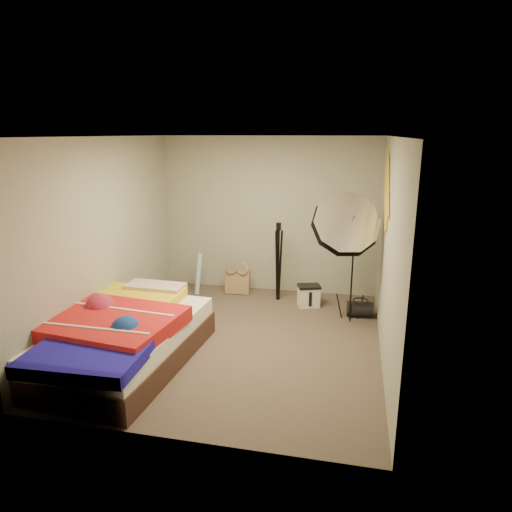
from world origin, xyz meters
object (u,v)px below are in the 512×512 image
(camera_case, at_px, (309,297))
(photo_umbrella, at_px, (345,226))
(tote_bag, at_px, (238,281))
(wrapping_roll, at_px, (198,274))
(bed, at_px, (118,336))
(duffel_bag, at_px, (360,309))
(camera_tripod, at_px, (278,256))

(camera_case, bearing_deg, photo_umbrella, -64.21)
(tote_bag, height_order, camera_case, tote_bag)
(wrapping_roll, distance_m, bed, 2.39)
(tote_bag, distance_m, photo_umbrella, 2.22)
(wrapping_roll, bearing_deg, tote_bag, 13.86)
(duffel_bag, distance_m, bed, 3.34)
(bed, bearing_deg, camera_tripod, 59.01)
(bed, height_order, camera_tripod, camera_tripod)
(duffel_bag, relative_size, bed, 0.15)
(camera_case, xyz_separation_m, bed, (-1.94, -2.20, 0.17))
(tote_bag, distance_m, bed, 2.65)
(tote_bag, distance_m, camera_tripod, 0.87)
(tote_bag, bearing_deg, photo_umbrella, -28.76)
(tote_bag, bearing_deg, camera_tripod, -14.47)
(wrapping_roll, bearing_deg, bed, -93.11)
(tote_bag, relative_size, wrapping_roll, 0.59)
(tote_bag, relative_size, photo_umbrella, 0.21)
(photo_umbrella, bearing_deg, tote_bag, 153.39)
(tote_bag, xyz_separation_m, wrapping_roll, (-0.61, -0.15, 0.14))
(photo_umbrella, distance_m, camera_tripod, 1.38)
(wrapping_roll, distance_m, camera_tripod, 1.36)
(duffel_bag, bearing_deg, photo_umbrella, -140.10)
(camera_case, distance_m, camera_tripod, 0.77)
(tote_bag, height_order, bed, bed)
(wrapping_roll, distance_m, photo_umbrella, 2.61)
(duffel_bag, height_order, photo_umbrella, photo_umbrella)
(bed, bearing_deg, photo_umbrella, 34.89)
(tote_bag, bearing_deg, camera_case, -18.06)
(photo_umbrella, height_order, camera_tripod, photo_umbrella)
(camera_case, xyz_separation_m, photo_umbrella, (0.49, -0.50, 1.21))
(camera_case, bearing_deg, tote_bag, 145.54)
(tote_bag, xyz_separation_m, camera_tripod, (0.69, -0.15, 0.51))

